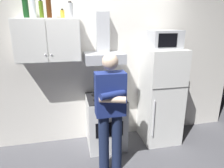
% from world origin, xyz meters
% --- Properties ---
extents(ground_plane, '(7.00, 7.00, 0.00)m').
position_xyz_m(ground_plane, '(0.00, 0.00, 0.00)').
color(ground_plane, '#4C4C51').
extents(back_wall_tiled, '(4.80, 0.10, 2.70)m').
position_xyz_m(back_wall_tiled, '(0.00, 0.60, 1.35)').
color(back_wall_tiled, silver).
rests_on(back_wall_tiled, ground_plane).
extents(upper_cabinet, '(0.90, 0.37, 0.60)m').
position_xyz_m(upper_cabinet, '(-0.85, 0.37, 1.75)').
color(upper_cabinet, white).
extents(stove_oven, '(0.60, 0.62, 0.87)m').
position_xyz_m(stove_oven, '(-0.05, 0.25, 0.43)').
color(stove_oven, silver).
rests_on(stove_oven, ground_plane).
extents(range_hood, '(0.60, 0.44, 0.75)m').
position_xyz_m(range_hood, '(-0.05, 0.38, 1.60)').
color(range_hood, '#B7BABF').
extents(refrigerator, '(0.60, 0.62, 1.60)m').
position_xyz_m(refrigerator, '(0.90, 0.25, 0.80)').
color(refrigerator, white).
rests_on(refrigerator, ground_plane).
extents(microwave, '(0.48, 0.37, 0.28)m').
position_xyz_m(microwave, '(0.90, 0.27, 1.74)').
color(microwave, '#B7BABF').
rests_on(microwave, refrigerator).
extents(person_standing, '(0.38, 0.33, 1.64)m').
position_xyz_m(person_standing, '(-0.10, -0.36, 0.90)').
color(person_standing, '#192342').
rests_on(person_standing, ground_plane).
extents(cooking_pot, '(0.30, 0.20, 0.09)m').
position_xyz_m(cooking_pot, '(0.08, 0.13, 0.92)').
color(cooking_pot, '#B7BABF').
rests_on(cooking_pot, stove_oven).
extents(bottle_rum_dark, '(0.07, 0.07, 0.27)m').
position_xyz_m(bottle_rum_dark, '(-0.81, 0.41, 2.18)').
color(bottle_rum_dark, '#47230F').
rests_on(bottle_rum_dark, upper_cabinet).
extents(bottle_wine_green, '(0.08, 0.08, 0.31)m').
position_xyz_m(bottle_wine_green, '(-1.11, 0.40, 2.20)').
color(bottle_wine_green, '#19471E').
rests_on(bottle_wine_green, upper_cabinet).
extents(bottle_vodka_clear, '(0.07, 0.07, 0.32)m').
position_xyz_m(bottle_vodka_clear, '(-1.01, 0.36, 2.20)').
color(bottle_vodka_clear, silver).
rests_on(bottle_vodka_clear, upper_cabinet).
extents(bottle_olive_oil, '(0.06, 0.06, 0.24)m').
position_xyz_m(bottle_olive_oil, '(-0.91, 0.37, 2.16)').
color(bottle_olive_oil, '#4C6B19').
rests_on(bottle_olive_oil, upper_cabinet).
extents(bottle_spice_jar, '(0.06, 0.06, 0.12)m').
position_xyz_m(bottle_spice_jar, '(-0.63, 0.36, 2.11)').
color(bottle_spice_jar, gold).
rests_on(bottle_spice_jar, upper_cabinet).
extents(bottle_canister_steel, '(0.08, 0.08, 0.22)m').
position_xyz_m(bottle_canister_steel, '(-0.52, 0.41, 2.16)').
color(bottle_canister_steel, '#B2B5BA').
rests_on(bottle_canister_steel, upper_cabinet).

